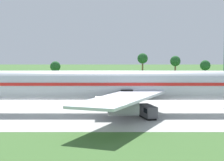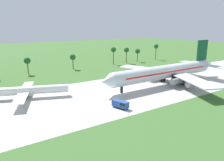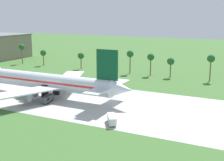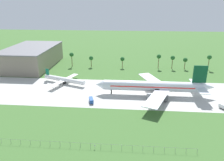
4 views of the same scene
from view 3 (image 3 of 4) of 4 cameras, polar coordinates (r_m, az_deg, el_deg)
jet_airliner at (r=119.06m, az=-11.66°, el=-0.22°), size 69.87×56.57×19.07m
baggage_tug at (r=88.63m, az=-0.03°, el=-7.17°), size 5.18×6.43×2.47m
catering_van at (r=111.77m, az=-11.73°, el=-3.32°), size 3.38×6.62×2.48m
palm_tree_row at (r=167.36m, az=-0.57°, el=4.64°), size 117.76×3.60×12.24m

